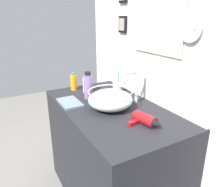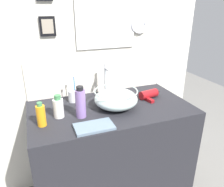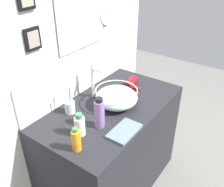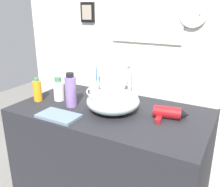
{
  "view_description": "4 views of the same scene",
  "coord_description": "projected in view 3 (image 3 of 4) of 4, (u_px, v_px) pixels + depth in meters",
  "views": [
    {
      "loc": [
        1.24,
        -0.7,
        1.43
      ],
      "look_at": [
        0.01,
        0.0,
        0.92
      ],
      "focal_mm": 35.0,
      "sensor_mm": 36.0,
      "label": 1
    },
    {
      "loc": [
        -0.49,
        -1.33,
        1.5
      ],
      "look_at": [
        0.01,
        0.0,
        0.92
      ],
      "focal_mm": 35.0,
      "sensor_mm": 36.0,
      "label": 2
    },
    {
      "loc": [
        -1.23,
        -0.88,
        1.83
      ],
      "look_at": [
        0.01,
        0.0,
        0.92
      ],
      "focal_mm": 40.0,
      "sensor_mm": 36.0,
      "label": 3
    },
    {
      "loc": [
        0.67,
        -1.19,
        1.4
      ],
      "look_at": [
        0.01,
        0.0,
        0.92
      ],
      "focal_mm": 40.0,
      "sensor_mm": 36.0,
      "label": 4
    }
  ],
  "objects": [
    {
      "name": "back_panel",
      "position": [
        72.0,
        47.0,
        1.8
      ],
      "size": [
        1.79,
        0.09,
        2.39
      ],
      "color": "silver",
      "rests_on": "ground"
    },
    {
      "name": "lotion_bottle",
      "position": [
        99.0,
        113.0,
        1.57
      ],
      "size": [
        0.07,
        0.07,
        0.21
      ],
      "color": "#8C6BB2",
      "rests_on": "vanity_counter"
    },
    {
      "name": "soap_dispenser",
      "position": [
        80.0,
        125.0,
        1.51
      ],
      "size": [
        0.07,
        0.07,
        0.15
      ],
      "color": "white",
      "rests_on": "vanity_counter"
    },
    {
      "name": "faucet",
      "position": [
        94.0,
        79.0,
        1.85
      ],
      "size": [
        0.02,
        0.11,
        0.27
      ],
      "color": "silver",
      "rests_on": "vanity_counter"
    },
    {
      "name": "toothbrush_cup",
      "position": [
        70.0,
        107.0,
        1.72
      ],
      "size": [
        0.07,
        0.07,
        0.21
      ],
      "color": "silver",
      "rests_on": "vanity_counter"
    },
    {
      "name": "shampoo_bottle",
      "position": [
        76.0,
        140.0,
        1.39
      ],
      "size": [
        0.05,
        0.05,
        0.15
      ],
      "color": "orange",
      "rests_on": "vanity_counter"
    },
    {
      "name": "hair_drier",
      "position": [
        131.0,
        82.0,
        2.06
      ],
      "size": [
        0.2,
        0.15,
        0.07
      ],
      "color": "maroon",
      "rests_on": "vanity_counter"
    },
    {
      "name": "vanity_counter",
      "position": [
        111.0,
        148.0,
        2.03
      ],
      "size": [
        1.14,
        0.64,
        0.82
      ],
      "primitive_type": "cube",
      "color": "#232328",
      "rests_on": "ground"
    },
    {
      "name": "hand_towel",
      "position": [
        124.0,
        131.0,
        1.56
      ],
      "size": [
        0.23,
        0.14,
        0.02
      ],
      "primitive_type": "cube",
      "color": "slate",
      "rests_on": "vanity_counter"
    },
    {
      "name": "glass_bowl_sink",
      "position": [
        116.0,
        97.0,
        1.79
      ],
      "size": [
        0.31,
        0.31,
        0.13
      ],
      "color": "silver",
      "rests_on": "vanity_counter"
    },
    {
      "name": "ground_plane",
      "position": [
        111.0,
        182.0,
        2.24
      ],
      "size": [
        6.0,
        6.0,
        0.0
      ],
      "primitive_type": "plane",
      "color": "gray"
    }
  ]
}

